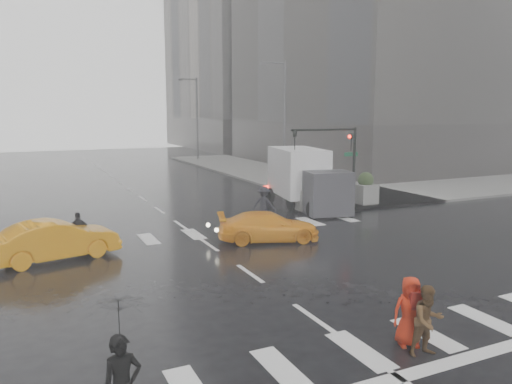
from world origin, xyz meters
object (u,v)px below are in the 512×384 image
pedestrian_brown (428,321)px  box_truck (305,177)px  traffic_signal_pole (339,151)px  taxi_mid (55,240)px  pedestrian_orange (410,311)px

pedestrian_brown → box_truck: size_ratio=0.26×
traffic_signal_pole → pedestrian_brown: 16.91m
taxi_mid → box_truck: bearing=-83.4°
traffic_signal_pole → taxi_mid: size_ratio=1.02×
box_truck → pedestrian_orange: bearing=-101.4°
pedestrian_orange → taxi_mid: (-6.92, 10.74, -0.10)m
traffic_signal_pole → pedestrian_brown: size_ratio=2.81×
pedestrian_orange → box_truck: 16.55m
pedestrian_orange → box_truck: size_ratio=0.26×
traffic_signal_pole → taxi_mid: traffic_signal_pole is taller
traffic_signal_pole → taxi_mid: bearing=-166.5°
traffic_signal_pole → box_truck: bearing=146.3°
traffic_signal_pole → taxi_mid: 15.36m
taxi_mid → traffic_signal_pole: bearing=-88.8°
traffic_signal_pole → pedestrian_brown: traffic_signal_pole is taller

